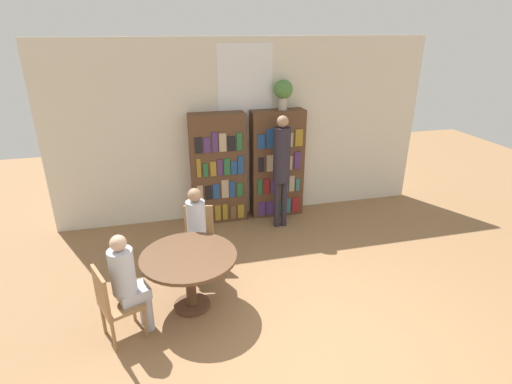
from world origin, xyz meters
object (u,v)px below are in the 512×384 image
bookshelf_right (277,164)px  librarian_standing (282,162)px  flower_vase (283,91)px  chair_left_side (199,235)px  seated_reader_right (128,279)px  seated_reader_left (196,228)px  reading_table (189,265)px  chair_near_camera (113,301)px  bookshelf_left (218,169)px

bookshelf_right → librarian_standing: 0.55m
flower_vase → librarian_standing: bearing=-107.6°
chair_left_side → seated_reader_right: seated_reader_right is taller
bookshelf_right → seated_reader_left: bearing=-135.1°
chair_left_side → librarian_standing: librarian_standing is taller
flower_vase → seated_reader_right: bearing=-134.3°
reading_table → seated_reader_right: bearing=-157.2°
seated_reader_left → chair_near_camera: bearing=59.7°
chair_left_side → seated_reader_left: seated_reader_left is taller
bookshelf_right → seated_reader_left: (-1.58, -1.57, -0.24)m
flower_vase → chair_left_side: (-1.62, -1.40, -1.68)m
reading_table → seated_reader_left: 0.72m
chair_near_camera → seated_reader_left: seated_reader_left is taller
bookshelf_right → librarian_standing: bearing=-98.8°
reading_table → seated_reader_right: (-0.66, -0.28, 0.10)m
flower_vase → chair_left_side: flower_vase is taller
bookshelf_left → librarian_standing: librarian_standing is taller
librarian_standing → chair_left_side: bearing=-148.5°
bookshelf_right → seated_reader_right: size_ratio=1.53×
bookshelf_right → reading_table: 2.88m
seated_reader_right → chair_left_side: bearing=120.3°
flower_vase → reading_table: size_ratio=0.43×
bookshelf_right → flower_vase: bearing=3.1°
seated_reader_left → reading_table: bearing=90.0°
bookshelf_right → chair_near_camera: bearing=-134.5°
bookshelf_right → librarian_standing: (-0.08, -0.50, 0.21)m
flower_vase → bookshelf_right: bearing=-176.9°
seated_reader_right → librarian_standing: size_ratio=0.65×
bookshelf_left → chair_left_side: bookshelf_left is taller
bookshelf_left → librarian_standing: size_ratio=0.99×
seated_reader_left → librarian_standing: size_ratio=0.66×
bookshelf_left → librarian_standing: 1.09m
bookshelf_left → chair_near_camera: size_ratio=2.12×
bookshelf_right → reading_table: size_ratio=1.67×
flower_vase → chair_near_camera: flower_vase is taller
bookshelf_left → reading_table: bearing=-107.6°
bookshelf_left → chair_left_side: bearing=-110.2°
seated_reader_left → librarian_standing: bearing=-131.3°
bookshelf_left → librarian_standing: bearing=-27.9°
chair_near_camera → seated_reader_left: 1.45m
librarian_standing → seated_reader_right: bearing=-138.7°
chair_near_camera → chair_left_side: size_ratio=1.00×
flower_vase → librarian_standing: 1.15m
chair_left_side → seated_reader_left: (-0.04, -0.18, 0.20)m
flower_vase → chair_near_camera: size_ratio=0.55×
bookshelf_left → seated_reader_left: bookshelf_left is taller
bookshelf_right → reading_table: bookshelf_right is taller
seated_reader_right → chair_near_camera: bearing=-90.0°
seated_reader_right → seated_reader_left: bearing=117.0°
reading_table → chair_left_side: (0.20, 0.87, -0.10)m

